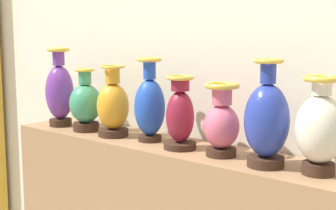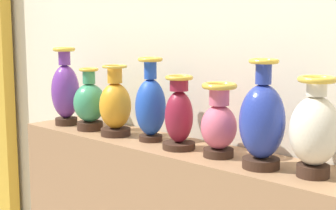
{
  "view_description": "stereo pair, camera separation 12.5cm",
  "coord_description": "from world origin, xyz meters",
  "px_view_note": "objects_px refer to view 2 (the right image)",
  "views": [
    {
      "loc": [
        1.46,
        -1.74,
        1.47
      ],
      "look_at": [
        0.0,
        0.0,
        1.12
      ],
      "focal_mm": 53.59,
      "sensor_mm": 36.0,
      "label": 1
    },
    {
      "loc": [
        1.55,
        -1.65,
        1.47
      ],
      "look_at": [
        0.0,
        0.0,
        1.12
      ],
      "focal_mm": 53.59,
      "sensor_mm": 36.0,
      "label": 2
    }
  ],
  "objects_px": {
    "vase_sapphire": "(151,105)",
    "vase_cobalt": "(262,122)",
    "vase_jade": "(90,103)",
    "vase_violet": "(65,91)",
    "vase_ivory": "(315,130)",
    "vase_burgundy": "(179,116)",
    "vase_rose": "(219,123)",
    "vase_amber": "(115,106)"
  },
  "relations": [
    {
      "from": "vase_sapphire",
      "to": "vase_cobalt",
      "type": "relative_size",
      "value": 0.95
    },
    {
      "from": "vase_cobalt",
      "to": "vase_jade",
      "type": "bearing_deg",
      "value": 179.62
    },
    {
      "from": "vase_violet",
      "to": "vase_ivory",
      "type": "relative_size",
      "value": 1.18
    },
    {
      "from": "vase_burgundy",
      "to": "vase_cobalt",
      "type": "height_order",
      "value": "vase_cobalt"
    },
    {
      "from": "vase_violet",
      "to": "vase_ivory",
      "type": "xyz_separation_m",
      "value": [
        1.47,
        0.02,
        -0.02
      ]
    },
    {
      "from": "vase_violet",
      "to": "vase_cobalt",
      "type": "bearing_deg",
      "value": -0.25
    },
    {
      "from": "vase_rose",
      "to": "vase_cobalt",
      "type": "xyz_separation_m",
      "value": [
        0.22,
        -0.02,
        0.04
      ]
    },
    {
      "from": "vase_amber",
      "to": "vase_violet",
      "type": "bearing_deg",
      "value": -179.77
    },
    {
      "from": "vase_violet",
      "to": "vase_cobalt",
      "type": "relative_size",
      "value": 1.02
    },
    {
      "from": "vase_jade",
      "to": "vase_cobalt",
      "type": "height_order",
      "value": "vase_cobalt"
    },
    {
      "from": "vase_violet",
      "to": "vase_sapphire",
      "type": "bearing_deg",
      "value": 3.33
    },
    {
      "from": "vase_amber",
      "to": "vase_burgundy",
      "type": "xyz_separation_m",
      "value": [
        0.42,
        0.01,
        -0.0
      ]
    },
    {
      "from": "vase_burgundy",
      "to": "vase_rose",
      "type": "height_order",
      "value": "vase_burgundy"
    },
    {
      "from": "vase_rose",
      "to": "vase_sapphire",
      "type": "bearing_deg",
      "value": 177.61
    },
    {
      "from": "vase_jade",
      "to": "vase_violet",
      "type": "bearing_deg",
      "value": -179.58
    },
    {
      "from": "vase_amber",
      "to": "vase_sapphire",
      "type": "xyz_separation_m",
      "value": [
        0.21,
        0.03,
        0.02
      ]
    },
    {
      "from": "vase_rose",
      "to": "vase_ivory",
      "type": "relative_size",
      "value": 0.85
    },
    {
      "from": "vase_amber",
      "to": "vase_sapphire",
      "type": "height_order",
      "value": "vase_sapphire"
    },
    {
      "from": "vase_amber",
      "to": "vase_ivory",
      "type": "bearing_deg",
      "value": 1.21
    },
    {
      "from": "vase_burgundy",
      "to": "vase_rose",
      "type": "bearing_deg",
      "value": 3.02
    },
    {
      "from": "vase_amber",
      "to": "vase_jade",
      "type": "bearing_deg",
      "value": -179.96
    },
    {
      "from": "vase_amber",
      "to": "vase_cobalt",
      "type": "relative_size",
      "value": 0.84
    },
    {
      "from": "vase_violet",
      "to": "vase_jade",
      "type": "bearing_deg",
      "value": 0.42
    },
    {
      "from": "vase_amber",
      "to": "vase_cobalt",
      "type": "distance_m",
      "value": 0.86
    },
    {
      "from": "vase_jade",
      "to": "vase_rose",
      "type": "height_order",
      "value": "vase_jade"
    },
    {
      "from": "vase_violet",
      "to": "vase_amber",
      "type": "relative_size",
      "value": 1.22
    },
    {
      "from": "vase_violet",
      "to": "vase_burgundy",
      "type": "height_order",
      "value": "vase_violet"
    },
    {
      "from": "vase_amber",
      "to": "vase_ivory",
      "type": "xyz_separation_m",
      "value": [
        1.06,
        0.02,
        0.02
      ]
    },
    {
      "from": "vase_sapphire",
      "to": "vase_rose",
      "type": "bearing_deg",
      "value": -2.39
    },
    {
      "from": "vase_cobalt",
      "to": "vase_ivory",
      "type": "relative_size",
      "value": 1.15
    },
    {
      "from": "vase_cobalt",
      "to": "vase_ivory",
      "type": "height_order",
      "value": "vase_cobalt"
    },
    {
      "from": "vase_jade",
      "to": "vase_burgundy",
      "type": "height_order",
      "value": "same"
    },
    {
      "from": "vase_rose",
      "to": "vase_cobalt",
      "type": "height_order",
      "value": "vase_cobalt"
    },
    {
      "from": "vase_rose",
      "to": "vase_amber",
      "type": "bearing_deg",
      "value": -178.41
    },
    {
      "from": "vase_cobalt",
      "to": "vase_violet",
      "type": "bearing_deg",
      "value": 179.75
    },
    {
      "from": "vase_ivory",
      "to": "vase_jade",
      "type": "bearing_deg",
      "value": -178.98
    },
    {
      "from": "vase_jade",
      "to": "vase_sapphire",
      "type": "height_order",
      "value": "vase_sapphire"
    },
    {
      "from": "vase_burgundy",
      "to": "vase_ivory",
      "type": "height_order",
      "value": "vase_ivory"
    },
    {
      "from": "vase_burgundy",
      "to": "vase_violet",
      "type": "bearing_deg",
      "value": -179.45
    },
    {
      "from": "vase_burgundy",
      "to": "vase_rose",
      "type": "distance_m",
      "value": 0.21
    },
    {
      "from": "vase_burgundy",
      "to": "vase_rose",
      "type": "xyz_separation_m",
      "value": [
        0.21,
        0.01,
        -0.01
      ]
    },
    {
      "from": "vase_rose",
      "to": "vase_ivory",
      "type": "distance_m",
      "value": 0.43
    }
  ]
}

